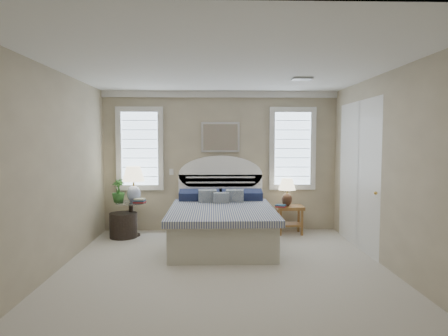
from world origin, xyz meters
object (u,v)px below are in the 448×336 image
bed (222,221)px  nightstand_right (290,213)px  lamp_right (287,189)px  floor_pot (123,225)px  side_table_left (131,215)px  lamp_left (134,180)px

bed → nightstand_right: (1.30, 0.69, 0.00)m
bed → lamp_right: (1.24, 0.69, 0.46)m
floor_pot → side_table_left: bearing=41.8°
nightstand_right → floor_pot: size_ratio=1.07×
nightstand_right → lamp_right: bearing=178.3°
lamp_right → nightstand_right: bearing=-1.7°
lamp_left → side_table_left: bearing=-153.9°
side_table_left → floor_pot: 0.23m
side_table_left → lamp_right: lamp_right is taller
nightstand_right → lamp_left: (-2.90, -0.08, 0.65)m
side_table_left → lamp_left: bearing=26.1°
nightstand_right → lamp_left: size_ratio=0.80×
floor_pot → nightstand_right: bearing=3.9°
side_table_left → nightstand_right: side_table_left is taller
side_table_left → nightstand_right: size_ratio=1.19×
lamp_left → lamp_right: bearing=1.6°
floor_pot → bed: bearing=-15.3°
bed → nightstand_right: bearing=28.0°
bed → lamp_right: size_ratio=4.34×
side_table_left → nightstand_right: bearing=1.9°
nightstand_right → lamp_left: 2.97m
lamp_left → lamp_right: size_ratio=1.26×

